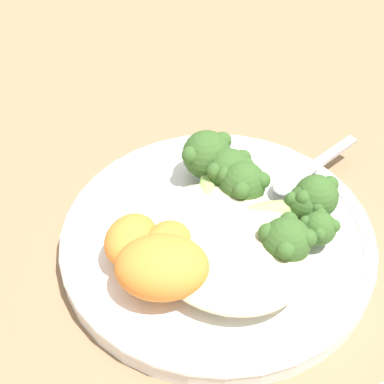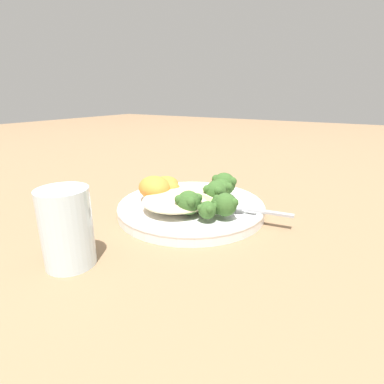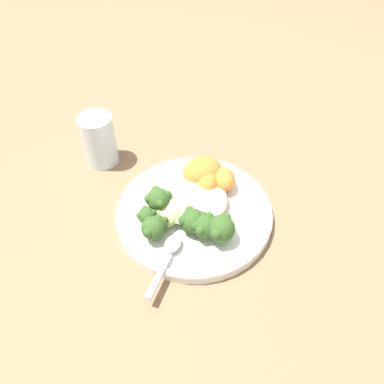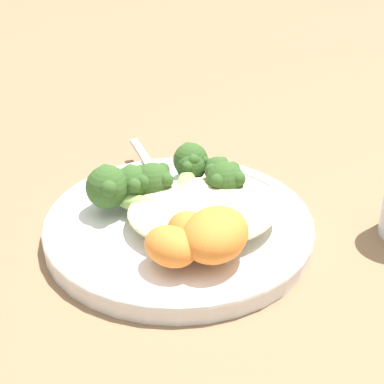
{
  "view_description": "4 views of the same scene",
  "coord_description": "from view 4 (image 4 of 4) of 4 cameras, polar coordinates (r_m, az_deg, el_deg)",
  "views": [
    {
      "loc": [
        -0.29,
        0.22,
        0.41
      ],
      "look_at": [
        0.01,
        0.02,
        0.06
      ],
      "focal_mm": 60.0,
      "sensor_mm": 36.0,
      "label": 1
    },
    {
      "loc": [
        -0.44,
        -0.25,
        0.21
      ],
      "look_at": [
        -0.02,
        -0.01,
        0.05
      ],
      "focal_mm": 28.0,
      "sensor_mm": 36.0,
      "label": 2
    },
    {
      "loc": [
        0.18,
        -0.35,
        0.49
      ],
      "look_at": [
        -0.01,
        0.01,
        0.05
      ],
      "focal_mm": 35.0,
      "sensor_mm": 36.0,
      "label": 3
    },
    {
      "loc": [
        0.09,
        0.52,
        0.35
      ],
      "look_at": [
        -0.02,
        -0.01,
        0.04
      ],
      "focal_mm": 60.0,
      "sensor_mm": 36.0,
      "label": 4
    }
  ],
  "objects": [
    {
      "name": "broccoli_stalk_5",
      "position": [
        0.63,
        -3.25,
        0.56
      ],
      "size": [
        0.05,
        0.1,
        0.04
      ],
      "rotation": [
        0.0,
        0.0,
        4.96
      ],
      "color": "#8EB25B",
      "rests_on": "plate"
    },
    {
      "name": "spoon",
      "position": [
        0.69,
        -3.54,
        2.1
      ],
      "size": [
        0.03,
        0.11,
        0.01
      ],
      "rotation": [
        0.0,
        0.0,
        4.85
      ],
      "color": "#A3A3A8",
      "rests_on": "plate"
    },
    {
      "name": "ground_plane",
      "position": [
        0.63,
        -1.88,
        -3.73
      ],
      "size": [
        4.0,
        4.0,
        0.0
      ],
      "primitive_type": "plane",
      "color": "#846647"
    },
    {
      "name": "sweet_potato_chunk_2",
      "position": [
        0.55,
        2.08,
        -3.8
      ],
      "size": [
        0.09,
        0.09,
        0.04
      ],
      "primitive_type": "ellipsoid",
      "rotation": [
        0.0,
        0.0,
        4.11
      ],
      "color": "orange",
      "rests_on": "plate"
    },
    {
      "name": "broccoli_stalk_4",
      "position": [
        0.63,
        -2.91,
        0.02
      ],
      "size": [
        0.03,
        0.09,
        0.03
      ],
      "rotation": [
        0.0,
        0.0,
        4.89
      ],
      "color": "#8EB25B",
      "rests_on": "plate"
    },
    {
      "name": "plate",
      "position": [
        0.62,
        -1.19,
        -3.06
      ],
      "size": [
        0.26,
        0.26,
        0.02
      ],
      "color": "white",
      "rests_on": "ground_plane"
    },
    {
      "name": "quinoa_mound",
      "position": [
        0.6,
        0.97,
        -1.61
      ],
      "size": [
        0.14,
        0.12,
        0.02
      ],
      "primitive_type": "ellipsoid",
      "color": "beige",
      "rests_on": "plate"
    },
    {
      "name": "broccoli_stalk_0",
      "position": [
        0.63,
        1.93,
        0.27
      ],
      "size": [
        0.11,
        0.08,
        0.04
      ],
      "rotation": [
        0.0,
        0.0,
        3.74
      ],
      "color": "#8EB25B",
      "rests_on": "plate"
    },
    {
      "name": "broccoli_stalk_1",
      "position": [
        0.65,
        1.17,
        0.7
      ],
      "size": [
        0.09,
        0.1,
        0.03
      ],
      "rotation": [
        0.0,
        0.0,
        4.04
      ],
      "color": "#8EB25B",
      "rests_on": "plate"
    },
    {
      "name": "sweet_potato_chunk_1",
      "position": [
        0.56,
        -0.2,
        -3.49
      ],
      "size": [
        0.05,
        0.06,
        0.03
      ],
      "primitive_type": "ellipsoid",
      "rotation": [
        0.0,
        0.0,
        1.98
      ],
      "color": "orange",
      "rests_on": "plate"
    },
    {
      "name": "broccoli_stalk_7",
      "position": [
        0.62,
        -6.32,
        -0.12
      ],
      "size": [
        0.11,
        0.1,
        0.04
      ],
      "rotation": [
        0.0,
        0.0,
        5.61
      ],
      "color": "#8EB25B",
      "rests_on": "plate"
    },
    {
      "name": "sweet_potato_chunk_0",
      "position": [
        0.55,
        -1.88,
        -4.86
      ],
      "size": [
        0.06,
        0.06,
        0.03
      ],
      "primitive_type": "ellipsoid",
      "rotation": [
        0.0,
        0.0,
        5.34
      ],
      "color": "orange",
      "rests_on": "plate"
    },
    {
      "name": "broccoli_stalk_6",
      "position": [
        0.63,
        -4.94,
        0.38
      ],
      "size": [
        0.06,
        0.08,
        0.04
      ],
      "rotation": [
        0.0,
        0.0,
        5.28
      ],
      "color": "#8EB25B",
      "rests_on": "plate"
    },
    {
      "name": "broccoli_stalk_3",
      "position": [
        0.65,
        -0.45,
        1.03
      ],
      "size": [
        0.07,
        0.12,
        0.03
      ],
      "rotation": [
        0.0,
        0.0,
        4.34
      ],
      "color": "#8EB25B",
      "rests_on": "plate"
    },
    {
      "name": "broccoli_stalk_2",
      "position": [
        0.66,
        -0.4,
        1.74
      ],
      "size": [
        0.06,
        0.12,
        0.04
      ],
      "rotation": [
        0.0,
        0.0,
        4.36
      ],
      "color": "#8EB25B",
      "rests_on": "plate"
    }
  ]
}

